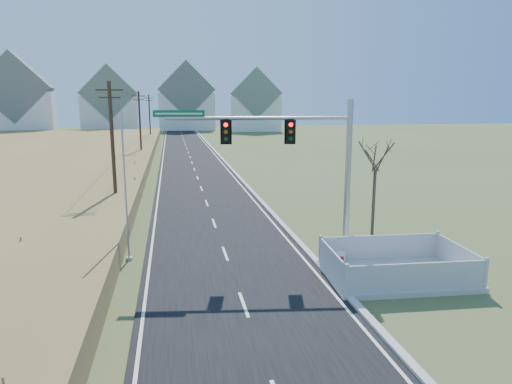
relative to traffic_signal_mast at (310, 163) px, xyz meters
name	(u,v)px	position (x,y,z in m)	size (l,w,h in m)	color
ground	(236,285)	(-4.11, -3.25, -4.69)	(260.00, 260.00, 0.00)	#4A5D2D
road	(189,154)	(-4.11, 46.75, -4.66)	(8.00, 180.00, 0.06)	black
curb	(217,153)	(0.04, 46.75, -4.60)	(0.30, 180.00, 0.18)	#B2AFA8
utility_pole_near	(113,145)	(-10.61, 11.75, -0.01)	(1.80, 0.26, 9.00)	#422D1E
utility_pole_mid	(140,124)	(-10.61, 41.75, -0.01)	(1.80, 0.26, 9.00)	#422D1E
utility_pole_far	(150,117)	(-10.61, 71.75, -0.01)	(1.80, 0.26, 9.00)	#422D1E
condo_nw	(17,102)	(-42.11, 96.75, 3.01)	(17.69, 13.38, 19.05)	white
condo_nnw	(110,105)	(-22.11, 104.75, 2.24)	(14.93, 11.17, 17.03)	white
condo_n	(186,102)	(-2.11, 108.75, 2.92)	(15.27, 10.20, 18.54)	white
condo_ne	(255,105)	(15.89, 100.75, 2.15)	(14.12, 10.51, 16.52)	white
traffic_signal_mast	(310,163)	(0.00, 0.00, 0.00)	(9.62, 1.64, 7.72)	#9EA0A5
fence_enclosure	(396,272)	(2.89, -3.71, -4.41)	(6.32, 4.51, 1.39)	#B7B5AD
open_sign	(339,258)	(1.02, -1.74, -4.34)	(0.51, 0.28, 0.67)	white
flagpole	(126,202)	(-8.82, 0.85, -1.80)	(0.33, 0.33, 7.24)	#B7B5AD
bare_tree	(376,154)	(4.77, 2.83, 0.04)	(2.22, 2.22, 5.87)	#4C3F33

